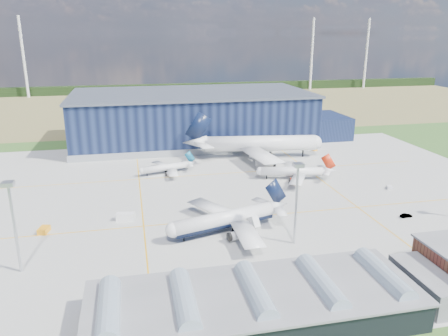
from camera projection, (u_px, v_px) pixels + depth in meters
The scene contains 21 objects.
ground at pixel (233, 206), 145.83m from camera, with size 600.00×600.00×0.00m, color #29541F.
apron at pixel (227, 195), 155.16m from camera, with size 220.00×160.00×0.08m.
farmland at pixel (170, 105), 351.19m from camera, with size 600.00×220.00×0.01m, color olive.
treeline at pixel (162, 88), 424.69m from camera, with size 600.00×8.00×8.00m, color black.
hangar at pixel (197, 119), 231.46m from camera, with size 145.00×62.00×26.10m.
glass_concourse at pixel (272, 302), 87.42m from camera, with size 78.00×23.00×8.60m.
light_mast_west at pixel (12, 213), 101.08m from camera, with size 2.60×2.60×23.00m.
light_mast_center at pixel (297, 191), 115.29m from camera, with size 2.60×2.60×23.00m.
airliner_navy at pixel (224, 211), 124.61m from camera, with size 40.37×39.49×13.16m, color silver, non-canonical shape.
airliner_red at pixel (292, 167), 170.73m from camera, with size 31.70×31.01×10.34m, color silver, non-canonical shape.
airliner_widebody at pixel (260, 136), 199.30m from camera, with size 64.46×63.06×21.02m, color silver, non-canonical shape.
airliner_regional at pixel (165, 164), 178.08m from camera, with size 24.94×24.40×8.13m, color silver, non-canonical shape.
gse_tug_a at pixel (44, 230), 125.97m from camera, with size 2.46×4.03×1.68m, color orange.
gse_tug_b at pixel (180, 287), 97.96m from camera, with size 1.97×2.96×1.28m, color orange.
gse_van_a at pixel (126, 217), 134.12m from camera, with size 2.44×5.59×2.44m, color silver.
gse_cart_a at pixel (389, 187), 161.48m from camera, with size 1.85×2.77×1.20m, color silver.
gse_tug_c at pixel (314, 149), 214.82m from camera, with size 1.99×3.18×1.39m, color orange.
gse_cart_b at pixel (252, 158), 200.22m from camera, with size 1.84×2.76×1.20m, color silver.
airstair at pixel (252, 226), 126.97m from camera, with size 2.08×5.20×3.33m, color silver.
car_a at pixel (289, 280), 101.21m from camera, with size 1.27×3.16×1.08m, color #99999E.
car_b at pixel (406, 216), 136.44m from camera, with size 1.35×3.86×1.27m, color #99999E.
Camera 1 is at (-31.88, -131.80, 55.23)m, focal length 35.00 mm.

